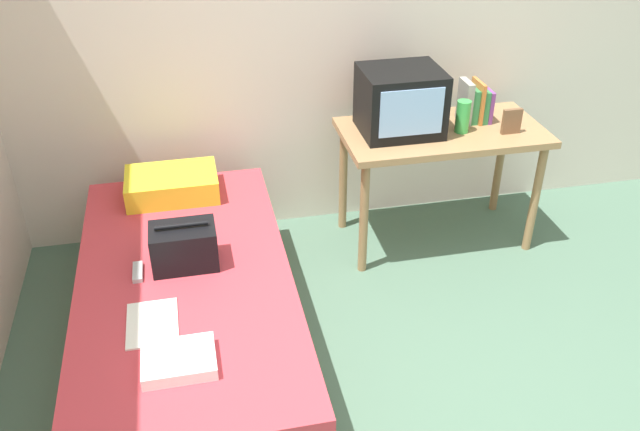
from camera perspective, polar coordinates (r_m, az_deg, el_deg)
The scene contains 13 objects.
wall_back at distance 4.01m, azimuth 1.93°, elevation 16.65°, with size 5.20×0.10×2.60m, color beige.
bed at distance 3.31m, azimuth -10.96°, elevation -8.44°, with size 1.00×2.00×0.49m.
desk at distance 3.99m, azimuth 10.20°, elevation 5.95°, with size 1.16×0.60×0.74m.
tv at distance 3.82m, azimuth 6.80°, elevation 9.57°, with size 0.44×0.39×0.36m.
water_bottle at distance 3.90m, azimuth 11.96°, elevation 8.18°, with size 0.08×0.08×0.18m, color green.
book_row at distance 4.05m, azimuth 12.93°, elevation 9.23°, with size 0.17×0.17×0.25m.
picture_frame at distance 3.95m, azimuth 15.88°, elevation 7.66°, with size 0.11×0.02×0.15m, color brown.
pillow at distance 3.76m, azimuth -12.40°, elevation 2.57°, with size 0.49×0.33×0.13m, color yellow.
handbag at distance 3.17m, azimuth -11.42°, elevation -2.56°, with size 0.30×0.20×0.23m.
magazine at distance 2.91m, azimuth -13.98°, elevation -8.81°, with size 0.21×0.29×0.01m, color white.
remote_dark at distance 2.69m, azimuth -9.74°, elevation -12.04°, with size 0.04×0.16×0.02m, color black.
remote_silver at distance 3.20m, azimuth -15.14°, elevation -4.63°, with size 0.04×0.14×0.02m, color #B7B7BC.
folded_towel at distance 2.69m, azimuth -11.82°, elevation -11.90°, with size 0.28×0.22×0.05m, color white.
Camera 1 is at (-0.94, -1.75, 2.35)m, focal length 37.89 mm.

